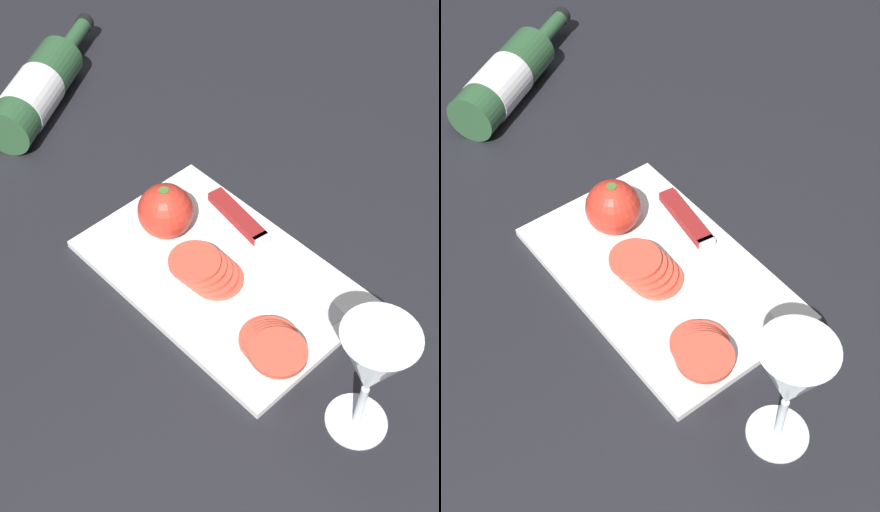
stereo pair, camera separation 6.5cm
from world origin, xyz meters
TOP-DOWN VIEW (x-y plane):
  - ground_plane at (0.00, 0.00)m, footprint 3.00×3.00m
  - cutting_board at (-0.01, 0.04)m, footprint 0.36×0.23m
  - wine_bottle at (-0.47, 0.07)m, footprint 0.22×0.31m
  - wine_glass at (0.25, 0.00)m, footprint 0.08×0.08m
  - whole_tomato at (-0.11, 0.03)m, footprint 0.08×0.08m
  - knife at (-0.03, 0.11)m, footprint 0.27×0.06m
  - tomato_slice_stack_near at (-0.01, 0.02)m, footprint 0.10×0.08m
  - tomato_slice_stack_far at (0.13, -0.01)m, footprint 0.10×0.09m

SIDE VIEW (x-z plane):
  - ground_plane at x=0.00m, z-range 0.00..0.00m
  - cutting_board at x=-0.01m, z-range 0.00..0.01m
  - knife at x=-0.03m, z-range 0.01..0.02m
  - tomato_slice_stack_near at x=-0.01m, z-range 0.01..0.04m
  - tomato_slice_stack_far at x=0.13m, z-range 0.01..0.05m
  - wine_bottle at x=-0.47m, z-range 0.00..0.08m
  - whole_tomato at x=-0.11m, z-range 0.01..0.09m
  - wine_glass at x=0.25m, z-range 0.03..0.20m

